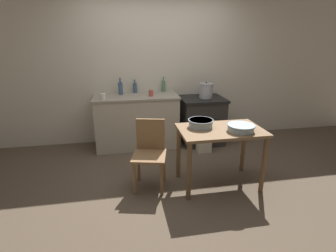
{
  "coord_description": "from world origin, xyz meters",
  "views": [
    {
      "loc": [
        -0.66,
        -3.01,
        1.82
      ],
      "look_at": [
        0.0,
        0.53,
        0.58
      ],
      "focal_mm": 28.0,
      "sensor_mm": 36.0,
      "label": 1
    }
  ],
  "objects": [
    {
      "name": "mixing_bowl_small",
      "position": [
        0.3,
        -0.08,
        0.81
      ],
      "size": [
        0.31,
        0.31,
        0.09
      ],
      "color": "#93A8B2",
      "rests_on": "work_table"
    },
    {
      "name": "stock_pot",
      "position": [
        0.79,
        1.22,
        0.94
      ],
      "size": [
        0.24,
        0.24,
        0.27
      ],
      "color": "#A8A8AD",
      "rests_on": "stove"
    },
    {
      "name": "work_table",
      "position": [
        0.52,
        -0.19,
        0.63
      ],
      "size": [
        1.02,
        0.64,
        0.75
      ],
      "color": "brown",
      "rests_on": "ground_plane"
    },
    {
      "name": "cup_center",
      "position": [
        -0.92,
        1.07,
        0.94
      ],
      "size": [
        0.08,
        0.08,
        0.09
      ],
      "primitive_type": "cylinder",
      "color": "silver",
      "rests_on": "counter_cabinet"
    },
    {
      "name": "mixing_bowl_large",
      "position": [
        0.72,
        -0.31,
        0.8
      ],
      "size": [
        0.32,
        0.32,
        0.08
      ],
      "color": "#93A8B2",
      "rests_on": "work_table"
    },
    {
      "name": "bottle_left",
      "position": [
        -0.65,
        1.39,
        1.0
      ],
      "size": [
        0.07,
        0.07,
        0.28
      ],
      "color": "#3D5675",
      "rests_on": "counter_cabinet"
    },
    {
      "name": "stove",
      "position": [
        0.73,
        1.23,
        0.41
      ],
      "size": [
        0.75,
        0.68,
        0.81
      ],
      "color": "#2D2B28",
      "rests_on": "ground_plane"
    },
    {
      "name": "bottle_far_left",
      "position": [
        0.1,
        1.48,
        0.99
      ],
      "size": [
        0.06,
        0.06,
        0.26
      ],
      "color": "#517F5B",
      "rests_on": "counter_cabinet"
    },
    {
      "name": "cup_center_left",
      "position": [
        -0.17,
        1.17,
        0.94
      ],
      "size": [
        0.08,
        0.08,
        0.1
      ],
      "primitive_type": "cylinder",
      "color": "#B74C42",
      "rests_on": "counter_cabinet"
    },
    {
      "name": "bottle_mid_left",
      "position": [
        -0.4,
        1.49,
        0.98
      ],
      "size": [
        0.07,
        0.07,
        0.23
      ],
      "color": "#3D5675",
      "rests_on": "counter_cabinet"
    },
    {
      "name": "flour_sack",
      "position": [
        0.65,
        0.79,
        0.19
      ],
      "size": [
        0.23,
        0.16,
        0.38
      ],
      "primitive_type": "cube",
      "color": "beige",
      "rests_on": "ground_plane"
    },
    {
      "name": "ground_plane",
      "position": [
        0.0,
        0.0,
        0.0
      ],
      "size": [
        14.0,
        14.0,
        0.0
      ],
      "primitive_type": "plane",
      "color": "brown"
    },
    {
      "name": "chair",
      "position": [
        -0.34,
        -0.05,
        0.46
      ],
      "size": [
        0.48,
        0.48,
        0.85
      ],
      "rotation": [
        0.0,
        0.0,
        -0.23
      ],
      "color": "olive",
      "rests_on": "ground_plane"
    },
    {
      "name": "counter_cabinet",
      "position": [
        -0.41,
        1.26,
        0.45
      ],
      "size": [
        1.39,
        0.62,
        0.89
      ],
      "color": "#B2A893",
      "rests_on": "ground_plane"
    },
    {
      "name": "wall_back",
      "position": [
        0.0,
        1.58,
        1.27
      ],
      "size": [
        8.0,
        0.07,
        2.55
      ],
      "color": "beige",
      "rests_on": "ground_plane"
    }
  ]
}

